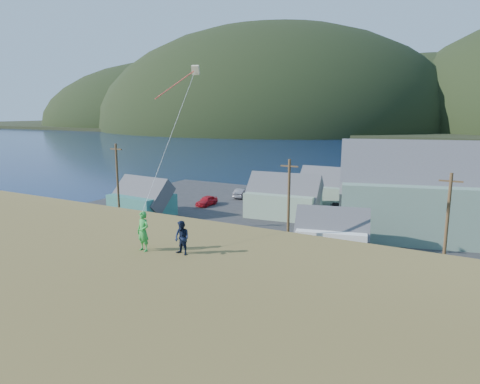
{
  "coord_description": "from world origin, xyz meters",
  "views": [
    {
      "loc": [
        12.99,
        -32.21,
        13.28
      ],
      "look_at": [
        1.64,
        -11.5,
        8.8
      ],
      "focal_mm": 32.0,
      "sensor_mm": 36.0,
      "label": 1
    }
  ],
  "objects_px": {
    "shed_white": "(332,233)",
    "kite_flyer_green": "(143,231)",
    "kite_flyer_navy": "(182,238)",
    "shed_teal": "(142,199)",
    "shed_palegreen_near": "(283,197)",
    "shed_palegreen_far": "(335,189)",
    "wharf": "(345,187)"
  },
  "relations": [
    {
      "from": "shed_teal",
      "to": "kite_flyer_green",
      "type": "distance_m",
      "value": 36.73
    },
    {
      "from": "kite_flyer_navy",
      "to": "shed_teal",
      "type": "bearing_deg",
      "value": 142.85
    },
    {
      "from": "wharf",
      "to": "shed_white",
      "type": "bearing_deg",
      "value": -76.84
    },
    {
      "from": "shed_white",
      "to": "kite_flyer_green",
      "type": "distance_m",
      "value": 24.83
    },
    {
      "from": "shed_palegreen_far",
      "to": "kite_flyer_navy",
      "type": "height_order",
      "value": "kite_flyer_navy"
    },
    {
      "from": "shed_white",
      "to": "kite_flyer_green",
      "type": "height_order",
      "value": "kite_flyer_green"
    },
    {
      "from": "shed_palegreen_near",
      "to": "kite_flyer_green",
      "type": "bearing_deg",
      "value": -82.91
    },
    {
      "from": "shed_palegreen_far",
      "to": "kite_flyer_green",
      "type": "relative_size",
      "value": 5.74
    },
    {
      "from": "kite_flyer_green",
      "to": "wharf",
      "type": "bearing_deg",
      "value": 104.58
    },
    {
      "from": "kite_flyer_green",
      "to": "kite_flyer_navy",
      "type": "height_order",
      "value": "kite_flyer_green"
    },
    {
      "from": "wharf",
      "to": "shed_teal",
      "type": "xyz_separation_m",
      "value": [
        -17.67,
        -31.39,
        1.83
      ]
    },
    {
      "from": "shed_teal",
      "to": "shed_palegreen_far",
      "type": "relative_size",
      "value": 0.8
    },
    {
      "from": "shed_white",
      "to": "wharf",
      "type": "bearing_deg",
      "value": 89.4
    },
    {
      "from": "shed_white",
      "to": "shed_palegreen_far",
      "type": "height_order",
      "value": "shed_palegreen_far"
    },
    {
      "from": "shed_palegreen_far",
      "to": "kite_flyer_green",
      "type": "xyz_separation_m",
      "value": [
        3.97,
        -43.58,
        5.49
      ]
    },
    {
      "from": "kite_flyer_navy",
      "to": "shed_palegreen_near",
      "type": "bearing_deg",
      "value": 114.45
    },
    {
      "from": "shed_palegreen_far",
      "to": "kite_flyer_navy",
      "type": "bearing_deg",
      "value": -83.21
    },
    {
      "from": "shed_palegreen_near",
      "to": "kite_flyer_navy",
      "type": "bearing_deg",
      "value": -80.0
    },
    {
      "from": "shed_teal",
      "to": "shed_white",
      "type": "distance_m",
      "value": 25.87
    },
    {
      "from": "wharf",
      "to": "kite_flyer_navy",
      "type": "bearing_deg",
      "value": -81.8
    },
    {
      "from": "wharf",
      "to": "shed_palegreen_near",
      "type": "xyz_separation_m",
      "value": [
        -1.64,
        -23.1,
        2.07
      ]
    },
    {
      "from": "shed_palegreen_near",
      "to": "shed_palegreen_far",
      "type": "relative_size",
      "value": 0.96
    },
    {
      "from": "wharf",
      "to": "shed_palegreen_far",
      "type": "relative_size",
      "value": 2.56
    },
    {
      "from": "kite_flyer_navy",
      "to": "shed_white",
      "type": "bearing_deg",
      "value": 99.25
    },
    {
      "from": "shed_teal",
      "to": "kite_flyer_navy",
      "type": "bearing_deg",
      "value": -40.66
    },
    {
      "from": "shed_palegreen_far",
      "to": "kite_flyer_green",
      "type": "distance_m",
      "value": 44.1
    },
    {
      "from": "kite_flyer_navy",
      "to": "wharf",
      "type": "bearing_deg",
      "value": 106.65
    },
    {
      "from": "shed_teal",
      "to": "shed_palegreen_far",
      "type": "distance_m",
      "value": 26.19
    },
    {
      "from": "shed_palegreen_far",
      "to": "kite_flyer_navy",
      "type": "relative_size",
      "value": 6.88
    },
    {
      "from": "shed_teal",
      "to": "shed_palegreen_far",
      "type": "height_order",
      "value": "shed_palegreen_far"
    },
    {
      "from": "shed_palegreen_near",
      "to": "shed_palegreen_far",
      "type": "xyz_separation_m",
      "value": [
        4.23,
        8.31,
        0.08
      ]
    },
    {
      "from": "shed_palegreen_near",
      "to": "kite_flyer_green",
      "type": "height_order",
      "value": "kite_flyer_green"
    }
  ]
}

